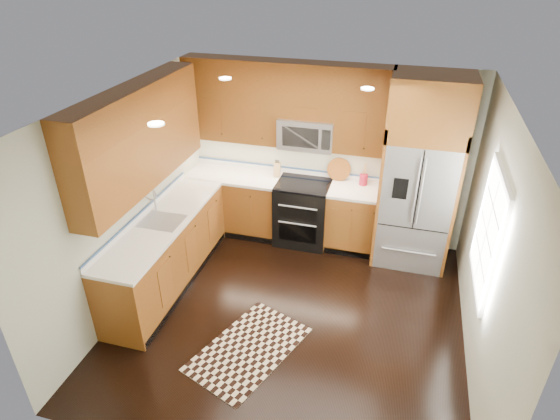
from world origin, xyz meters
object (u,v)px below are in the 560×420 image
(rug, at_px, (249,349))
(knife_block, at_px, (277,169))
(range, at_px, (303,213))
(utensil_crock, at_px, (364,177))
(refrigerator, at_px, (420,174))

(rug, height_order, knife_block, knife_block)
(range, bearing_deg, knife_block, 158.32)
(range, height_order, rug, range)
(rug, distance_m, utensil_crock, 2.88)
(refrigerator, relative_size, knife_block, 10.52)
(range, distance_m, rug, 2.37)
(range, distance_m, knife_block, 0.74)
(rug, xyz_separation_m, knife_block, (-0.38, 2.50, 1.04))
(range, relative_size, knife_block, 3.82)
(knife_block, bearing_deg, utensil_crock, 1.62)
(refrigerator, height_order, knife_block, refrigerator)
(knife_block, bearing_deg, refrigerator, -6.11)
(rug, relative_size, knife_block, 5.41)
(range, height_order, refrigerator, refrigerator)
(range, xyz_separation_m, knife_block, (-0.44, 0.17, 0.57))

